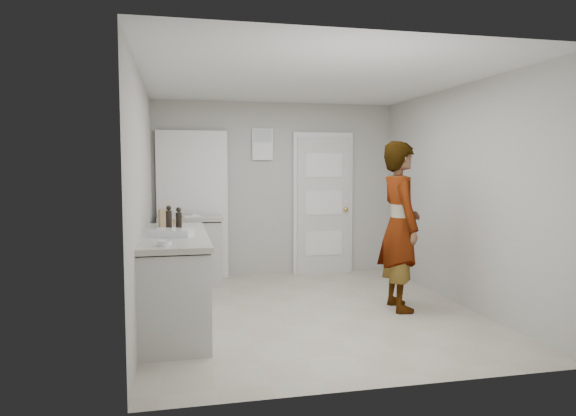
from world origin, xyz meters
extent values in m
plane|color=#AFA792|center=(0.00, 0.00, 0.00)|extent=(4.00, 4.00, 0.00)
plane|color=#ACA9A2|center=(0.00, 2.00, 1.25)|extent=(3.50, 0.00, 3.50)
plane|color=#ACA9A2|center=(0.00, -2.00, 1.25)|extent=(3.50, 0.00, 3.50)
plane|color=#ACA9A2|center=(-1.75, 0.00, 1.25)|extent=(0.00, 4.00, 4.00)
plane|color=#ACA9A2|center=(1.75, 0.00, 1.25)|extent=(0.00, 4.00, 4.00)
plane|color=silver|center=(0.00, 0.00, 2.50)|extent=(4.00, 4.00, 0.00)
cube|color=silver|center=(0.70, 1.93, 1.00)|extent=(0.80, 0.05, 2.00)
cube|color=white|center=(0.70, 1.96, 1.03)|extent=(0.90, 0.04, 2.10)
sphere|color=tan|center=(1.03, 1.88, 0.95)|extent=(0.07, 0.07, 0.07)
cube|color=white|center=(-0.20, 1.97, 1.90)|extent=(0.30, 0.02, 0.45)
cube|color=black|center=(-1.20, 1.97, 1.02)|extent=(0.90, 0.05, 2.04)
cube|color=white|center=(-1.20, 1.94, 1.03)|extent=(0.98, 0.02, 2.10)
cube|color=silver|center=(-1.45, -0.20, 0.43)|extent=(0.60, 1.90, 0.86)
cube|color=black|center=(-1.45, -0.20, 0.04)|extent=(0.56, 1.86, 0.08)
cube|color=#A7A599|center=(-1.45, -0.20, 0.90)|extent=(0.64, 1.96, 0.05)
cube|color=silver|center=(-1.25, 1.55, 0.43)|extent=(0.80, 0.55, 0.86)
cube|color=black|center=(-1.25, 1.55, 0.04)|extent=(0.75, 0.54, 0.08)
cube|color=#A7A599|center=(-1.25, 1.55, 0.90)|extent=(0.84, 0.61, 0.05)
imported|color=silver|center=(0.98, -0.10, 0.93)|extent=(0.49, 0.71, 1.86)
cube|color=#9B754D|center=(-1.55, 0.40, 1.02)|extent=(0.13, 0.10, 0.19)
cylinder|color=tan|center=(-1.44, 0.49, 0.96)|extent=(0.05, 0.05, 0.08)
cylinder|color=black|center=(-1.40, -0.02, 1.02)|extent=(0.06, 0.06, 0.19)
sphere|color=black|center=(-1.40, -0.02, 1.14)|extent=(0.05, 0.05, 0.05)
cylinder|color=black|center=(-1.50, -0.09, 1.03)|extent=(0.06, 0.06, 0.22)
sphere|color=black|center=(-1.50, -0.09, 1.17)|extent=(0.05, 0.05, 0.05)
cube|color=silver|center=(-1.46, -0.38, 0.96)|extent=(0.42, 0.35, 0.06)
cube|color=white|center=(-1.46, -0.38, 0.95)|extent=(0.37, 0.30, 0.05)
cylinder|color=silver|center=(-1.52, -0.99, 0.95)|extent=(0.12, 0.12, 0.04)
sphere|color=white|center=(-1.54, -1.00, 0.95)|extent=(0.04, 0.04, 0.04)
sphere|color=white|center=(-1.50, -0.98, 0.95)|extent=(0.04, 0.04, 0.04)
cube|color=white|center=(-1.25, 1.60, 0.93)|extent=(0.29, 0.34, 0.01)
camera|label=1|loc=(-1.42, -5.32, 1.58)|focal=32.00mm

